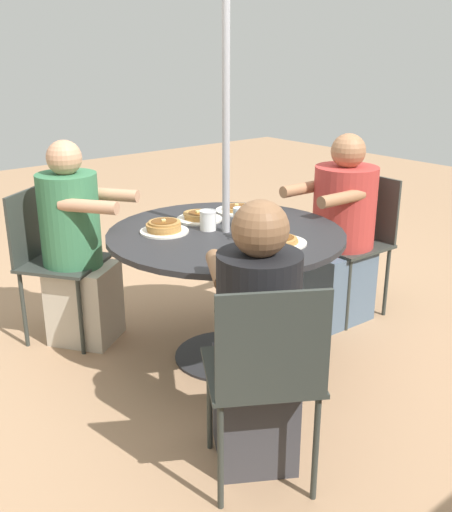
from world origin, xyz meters
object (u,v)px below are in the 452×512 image
object	(u,v)px
patio_chair_south	(265,370)
patio_table	(226,255)
pancake_plate_b	(237,209)
syrup_bottle	(246,229)
drinking_glass_a	(239,217)
diner_north	(339,238)
diner_south	(257,348)
patio_chair_north	(358,235)
diner_east	(77,252)
coffee_cup	(208,220)
pancake_plate_d	(164,227)
pancake_plate_c	(199,217)
patio_chair_east	(51,253)
pancake_plate_a	(281,241)

from	to	relation	value
patio_chair_south	patio_table	bearing A→B (deg)	90.00
pancake_plate_b	patio_chair_south	bearing A→B (deg)	53.36
syrup_bottle	drinking_glass_a	bearing A→B (deg)	-121.66
diner_north	diner_south	size ratio (longest dim) A/B	1.03
drinking_glass_a	patio_chair_south	bearing A→B (deg)	54.10
patio_table	diner_north	world-z (taller)	diner_north
diner_north	drinking_glass_a	world-z (taller)	diner_north
patio_chair_north	diner_east	world-z (taller)	diner_east
diner_north	coffee_cup	bearing A→B (deg)	84.85
diner_south	syrup_bottle	distance (m)	0.77
diner_east	pancake_plate_d	xyz separation A→B (m)	(-0.25, 0.52, 0.22)
diner_south	pancake_plate_c	world-z (taller)	diner_south
diner_east	coffee_cup	xyz separation A→B (m)	(-0.45, 0.63, 0.24)
patio_chair_north	patio_chair_south	world-z (taller)	same
patio_table	diner_south	world-z (taller)	diner_south
patio_chair_east	patio_chair_north	bearing A→B (deg)	116.27
patio_chair_east	coffee_cup	size ratio (longest dim) A/B	8.41
patio_table	diner_east	distance (m)	0.88
patio_chair_north	pancake_plate_b	distance (m)	0.83
pancake_plate_d	patio_chair_north	bearing A→B (deg)	169.51
diner_north	pancake_plate_b	size ratio (longest dim) A/B	4.60
patio_chair_south	pancake_plate_a	size ratio (longest dim) A/B	3.49
pancake_plate_d	syrup_bottle	bearing A→B (deg)	123.15
pancake_plate_a	pancake_plate_b	distance (m)	0.63
patio_table	patio_chair_south	distance (m)	1.05
pancake_plate_a	drinking_glass_a	distance (m)	0.35
syrup_bottle	coffee_cup	bearing A→B (deg)	-81.74
diner_south	pancake_plate_a	distance (m)	0.72
diner_east	pancake_plate_d	size ratio (longest dim) A/B	4.64
syrup_bottle	patio_chair_east	bearing A→B (deg)	-60.33
drinking_glass_a	pancake_plate_b	bearing A→B (deg)	-129.32
diner_north	syrup_bottle	bearing A→B (deg)	101.17
diner_north	patio_table	bearing A→B (deg)	90.00
diner_south	pancake_plate_c	distance (m)	1.14
diner_south	patio_chair_south	bearing A→B (deg)	-90.00
diner_east	patio_chair_south	xyz separation A→B (m)	(0.05, 1.60, -0.02)
diner_north	diner_east	distance (m)	1.56
pancake_plate_c	syrup_bottle	xyz separation A→B (m)	(0.04, 0.44, 0.04)
pancake_plate_c	coffee_cup	size ratio (longest dim) A/B	2.41
pancake_plate_c	pancake_plate_d	bearing A→B (deg)	13.99
pancake_plate_a	syrup_bottle	bearing A→B (deg)	-58.95
patio_chair_north	pancake_plate_d	world-z (taller)	patio_chair_north
patio_chair_north	patio_chair_east	bearing A→B (deg)	63.73
pancake_plate_a	drinking_glass_a	bearing A→B (deg)	-95.10
diner_north	drinking_glass_a	xyz separation A→B (m)	(0.76, -0.06, 0.26)
diner_east	coffee_cup	size ratio (longest dim) A/B	11.19
diner_south	pancake_plate_d	distance (m)	0.99
pancake_plate_d	pancake_plate_b	bearing A→B (deg)	-172.88
patio_table	pancake_plate_a	distance (m)	0.36
patio_table	patio_chair_south	bearing A→B (deg)	58.18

